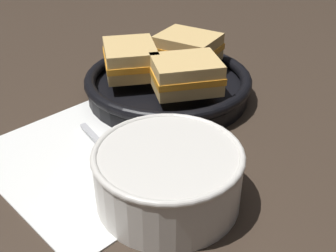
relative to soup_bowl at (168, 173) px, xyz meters
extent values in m
plane|color=#382B21|center=(-0.08, 0.06, -0.04)|extent=(4.00, 4.00, 0.00)
cube|color=white|center=(-0.13, -0.01, -0.04)|extent=(0.29, 0.25, 0.00)
cylinder|color=silver|center=(0.00, 0.00, -0.01)|extent=(0.16, 0.16, 0.07)
cylinder|color=#C14C19|center=(0.00, 0.00, 0.01)|extent=(0.14, 0.14, 0.01)
torus|color=silver|center=(0.00, 0.00, 0.03)|extent=(0.17, 0.17, 0.01)
cube|color=#B7B7BC|center=(-0.14, 0.02, -0.03)|extent=(0.11, 0.04, 0.01)
ellipsoid|color=#B7B7BC|center=(-0.06, 0.00, -0.03)|extent=(0.06, 0.04, 0.01)
cylinder|color=black|center=(-0.16, 0.19, -0.03)|extent=(0.26, 0.26, 0.02)
torus|color=black|center=(-0.16, 0.19, -0.01)|extent=(0.27, 0.27, 0.02)
cube|color=#DBB26B|center=(-0.21, 0.16, 0.01)|extent=(0.12, 0.12, 0.02)
cube|color=orange|center=(-0.21, 0.16, 0.03)|extent=(0.13, 0.12, 0.01)
cube|color=#DBB26B|center=(-0.21, 0.16, 0.04)|extent=(0.12, 0.12, 0.02)
cube|color=#DBB26B|center=(-0.11, 0.17, 0.01)|extent=(0.12, 0.12, 0.02)
cube|color=orange|center=(-0.11, 0.17, 0.03)|extent=(0.12, 0.13, 0.01)
cube|color=#DBB26B|center=(-0.11, 0.17, 0.04)|extent=(0.12, 0.12, 0.02)
cube|color=#DBB26B|center=(-0.17, 0.25, 0.01)|extent=(0.11, 0.09, 0.02)
cube|color=orange|center=(-0.17, 0.25, 0.03)|extent=(0.11, 0.09, 0.01)
cube|color=#DBB26B|center=(-0.17, 0.25, 0.04)|extent=(0.11, 0.09, 0.02)
camera|label=1|loc=(0.23, -0.28, 0.29)|focal=45.00mm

